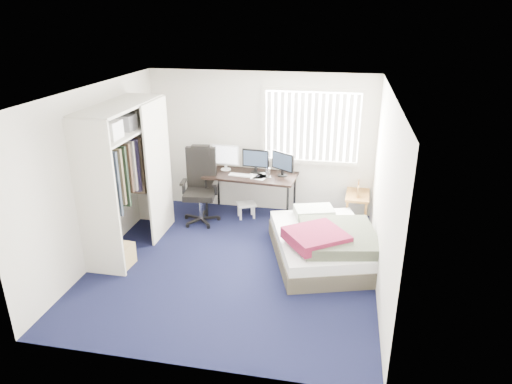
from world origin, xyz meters
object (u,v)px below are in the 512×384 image
at_px(nightstand, 358,196).
at_px(office_chair, 201,193).
at_px(desk, 251,173).
at_px(bed, 324,243).

bearing_deg(nightstand, office_chair, -170.10).
bearing_deg(desk, bed, -44.54).
relative_size(desk, bed, 0.76).
bearing_deg(nightstand, bed, -108.22).
distance_m(nightstand, bed, 1.53).
bearing_deg(office_chair, nightstand, 9.90).
bearing_deg(desk, office_chair, -155.58).
relative_size(office_chair, nightstand, 1.66).
bearing_deg(bed, office_chair, 155.91).
xyz_separation_m(office_chair, nightstand, (2.67, 0.47, -0.04)).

